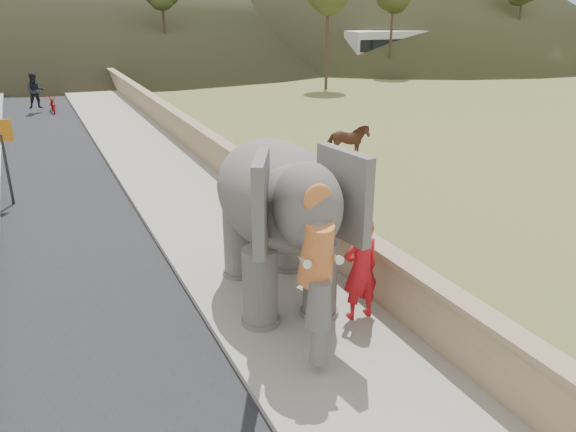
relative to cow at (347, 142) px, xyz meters
The scene contains 11 objects.
ground 13.14m from the cow, 119.35° to the right, with size 160.00×160.00×0.00m, color olive.
walkway 6.61m from the cow, 167.41° to the right, with size 3.00×120.00×0.15m, color #9E9687.
parapet 4.99m from the cow, 163.28° to the right, with size 0.30×120.00×1.10m, color tan.
signboard 10.98m from the cow, behind, with size 0.60×0.08×2.40m.
cow is the anchor object (origin of this frame).
distant_car 26.12m from the cow, 59.91° to the left, with size 1.70×4.23×1.44m, color #B3B3BA.
bus_white 28.86m from the cow, 48.91° to the left, with size 2.50×11.00×3.10m, color silver.
bus_orange 34.39m from the cow, 37.79° to the left, with size 2.50×11.00×3.10m, color #E15C27.
elephant_and_man 10.49m from the cow, 127.92° to the right, with size 2.80×4.55×3.08m.
motorcyclist 16.94m from the cow, 123.27° to the left, with size 1.47×1.72×2.02m.
trees 16.48m from the cow, 100.40° to the left, with size 48.77×41.85×8.28m.
Camera 1 is at (-3.82, -5.41, 5.34)m, focal length 35.00 mm.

